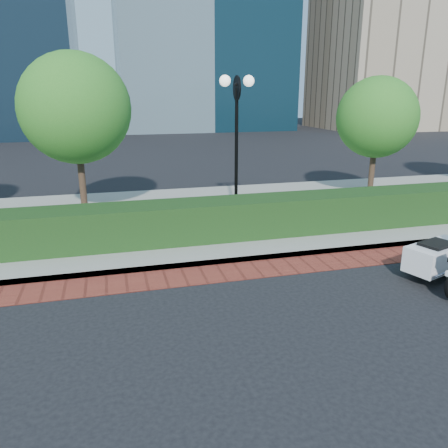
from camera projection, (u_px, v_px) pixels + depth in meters
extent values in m
plane|color=black|center=(262.00, 300.00, 8.48)|extent=(120.00, 120.00, 0.00)
cube|color=maroon|center=(239.00, 271.00, 9.87)|extent=(60.00, 1.00, 0.01)
cube|color=gray|center=(199.00, 216.00, 14.01)|extent=(60.00, 8.00, 0.15)
cube|color=black|center=(217.00, 219.00, 11.63)|extent=(18.00, 1.20, 1.00)
cylinder|color=black|center=(236.00, 214.00, 13.45)|extent=(0.30, 0.30, 0.30)
cylinder|color=black|center=(236.00, 154.00, 12.92)|extent=(0.10, 0.10, 3.70)
cylinder|color=black|center=(237.00, 88.00, 12.39)|extent=(0.04, 0.70, 0.70)
sphere|color=white|center=(225.00, 81.00, 12.25)|extent=(0.32, 0.32, 0.32)
sphere|color=white|center=(249.00, 81.00, 12.42)|extent=(0.32, 0.32, 0.32)
cylinder|color=#332319|center=(82.00, 183.00, 13.28)|extent=(0.20, 0.20, 2.17)
sphere|color=#1D6218|center=(75.00, 108.00, 12.65)|extent=(3.20, 3.20, 3.20)
cylinder|color=#332319|center=(372.00, 172.00, 15.77)|extent=(0.20, 0.20, 1.92)
sphere|color=#1D6218|center=(377.00, 117.00, 15.22)|extent=(2.80, 2.80, 2.80)
cube|color=white|center=(437.00, 256.00, 9.41)|extent=(1.66, 1.14, 0.54)
cube|color=black|center=(437.00, 244.00, 9.27)|extent=(0.81, 0.68, 0.08)
torus|color=black|center=(414.00, 261.00, 9.80)|extent=(0.52, 0.30, 0.49)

